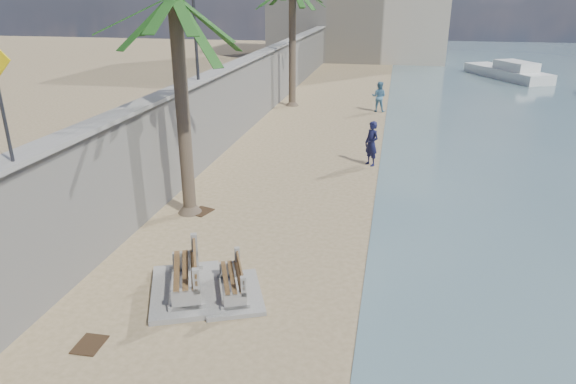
{
  "coord_description": "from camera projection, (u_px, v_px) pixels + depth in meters",
  "views": [
    {
      "loc": [
        2.41,
        -6.98,
        6.78
      ],
      "look_at": [
        -0.5,
        7.0,
        1.2
      ],
      "focal_mm": 32.0,
      "sensor_mm": 36.0,
      "label": 1
    }
  ],
  "objects": [
    {
      "name": "debris_d",
      "position": [
        162.0,
        290.0,
        12.46
      ],
      "size": [
        0.67,
        0.7,
        0.03
      ],
      "primitive_type": "cube",
      "rotation": [
        0.0,
        0.0,
        2.19
      ],
      "color": "#382616",
      "rests_on": "ground_plane"
    },
    {
      "name": "palm_mid",
      "position": [
        174.0,
        2.0,
        14.54
      ],
      "size": [
        5.0,
        5.0,
        7.51
      ],
      "color": "brown",
      "rests_on": "ground_plane"
    },
    {
      "name": "debris_c",
      "position": [
        201.0,
        211.0,
        16.95
      ],
      "size": [
        0.78,
        0.87,
        0.03
      ],
      "primitive_type": "cube",
      "rotation": [
        0.0,
        0.0,
        4.41
      ],
      "color": "#382616",
      "rests_on": "ground_plane"
    },
    {
      "name": "bench_near",
      "position": [
        186.0,
        277.0,
        12.23
      ],
      "size": [
        2.48,
        2.9,
        1.02
      ],
      "color": "gray",
      "rests_on": "ground_plane"
    },
    {
      "name": "wall_cap",
      "position": [
        251.0,
        57.0,
        27.22
      ],
      "size": [
        0.8,
        70.0,
        0.12
      ],
      "primitive_type": "cube",
      "color": "gray",
      "rests_on": "seawall"
    },
    {
      "name": "seawall",
      "position": [
        252.0,
        91.0,
        27.88
      ],
      "size": [
        0.45,
        70.0,
        3.5
      ],
      "primitive_type": "cube",
      "color": "gray",
      "rests_on": "ground_plane"
    },
    {
      "name": "person_b",
      "position": [
        379.0,
        95.0,
        30.81
      ],
      "size": [
        1.07,
        0.89,
        2.0
      ],
      "primitive_type": "imported",
      "rotation": [
        0.0,
        0.0,
        2.99
      ],
      "color": "teal",
      "rests_on": "ground_plane"
    },
    {
      "name": "person_a",
      "position": [
        372.0,
        140.0,
        21.14
      ],
      "size": [
        0.92,
        0.91,
        2.14
      ],
      "primitive_type": "imported",
      "rotation": [
        0.0,
        0.0,
        -0.78
      ],
      "color": "#141638",
      "rests_on": "ground_plane"
    },
    {
      "name": "yacht_far",
      "position": [
        506.0,
        74.0,
        43.15
      ],
      "size": [
        6.15,
        8.86,
        1.5
      ],
      "primitive_type": null,
      "rotation": [
        0.0,
        0.0,
        2.05
      ],
      "color": "silver",
      "rests_on": "bay_water"
    },
    {
      "name": "bench_far",
      "position": [
        232.0,
        282.0,
        12.15
      ],
      "size": [
        1.99,
        2.32,
        0.82
      ],
      "color": "gray",
      "rests_on": "ground_plane"
    },
    {
      "name": "debris_b",
      "position": [
        90.0,
        345.0,
        10.55
      ],
      "size": [
        0.55,
        0.68,
        0.03
      ],
      "primitive_type": "cube",
      "rotation": [
        0.0,
        0.0,
        4.74
      ],
      "color": "#382616",
      "rests_on": "ground_plane"
    }
  ]
}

